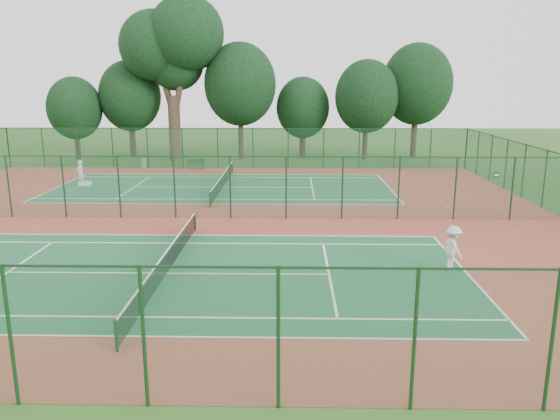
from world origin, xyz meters
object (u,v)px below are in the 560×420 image
object	(u,v)px
player_near	(453,248)
player_far	(80,173)
big_tree	(173,45)
trash_bin	(143,163)
bench	(196,164)
kit_bag	(85,184)

from	to	relation	value
player_near	player_far	size ratio (longest dim) A/B	0.99
player_near	big_tree	world-z (taller)	big_tree
player_near	trash_bin	xyz separation A→B (m)	(-19.34, 25.64, -0.46)
player_near	trash_bin	distance (m)	32.12
bench	kit_bag	xyz separation A→B (m)	(-6.80, -7.86, -0.31)
player_far	kit_bag	distance (m)	0.82
kit_bag	big_tree	distance (m)	17.81
bench	player_far	bearing A→B (deg)	-145.04
player_far	big_tree	world-z (taller)	big_tree
trash_bin	kit_bag	distance (m)	8.25
player_near	trash_bin	world-z (taller)	player_near
player_near	player_far	bearing A→B (deg)	34.22
kit_bag	big_tree	size ratio (longest dim) A/B	0.06
player_far	bench	distance (m)	10.57
player_far	player_near	bearing A→B (deg)	73.83
big_tree	kit_bag	bearing A→B (deg)	-106.01
bench	big_tree	distance (m)	12.18
kit_bag	big_tree	world-z (taller)	big_tree
player_near	kit_bag	distance (m)	27.88
player_near	trash_bin	bearing A→B (deg)	20.33
player_far	kit_bag	xyz separation A→B (m)	(0.27, -0.01, -0.77)
player_far	big_tree	bearing A→B (deg)	-174.11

